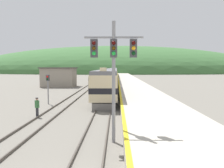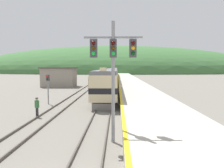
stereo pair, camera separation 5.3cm
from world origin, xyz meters
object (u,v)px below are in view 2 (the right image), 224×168
Objects in this scene: carriage_second at (111,76)px; carriage_third at (113,73)px; track_worker at (37,106)px; carriage_fourth at (114,72)px; express_train_lead_car at (107,83)px; signal_post_siding at (48,83)px; signal_mast_main at (113,61)px.

carriage_second is 1.00× the size of carriage_third.
carriage_second is 12.66× the size of track_worker.
carriage_fourth is (0.00, 22.44, 0.00)m from carriage_third.
express_train_lead_car is at bearing -90.00° from carriage_third.
signal_mast_main is at bearing -58.45° from signal_post_siding.
signal_post_siding is (-7.83, 12.75, -2.18)m from signal_mast_main.
carriage_third is at bearing 84.30° from track_worker.
carriage_second is 1.00× the size of carriage_fourth.
carriage_second is at bearing 76.10° from signal_post_siding.
carriage_second and carriage_fourth have the same top height.
signal_post_siding is at bearing -95.31° from carriage_fourth.
signal_mast_main is (1.16, -18.16, 2.55)m from express_train_lead_car.
carriage_third reaches higher than signal_post_siding.
signal_mast_main is at bearing -86.35° from express_train_lead_car.
signal_post_siding is (-6.67, -26.95, 0.38)m from carriage_second.
signal_mast_main is at bearing -89.22° from carriage_fourth.
express_train_lead_car is 8.60m from signal_post_siding.
express_train_lead_car is 21.54m from carriage_second.
carriage_second is 44.89m from carriage_fourth.
express_train_lead_car reaches higher than signal_post_siding.
carriage_third is 3.12× the size of signal_mast_main.
track_worker is (-6.74, 6.23, -3.73)m from signal_mast_main.
signal_mast_main is 15.12m from signal_post_siding.
signal_mast_main is (1.16, -62.15, 2.56)m from carriage_third.
track_worker is at bearing -80.49° from signal_post_siding.
signal_mast_main is at bearing -88.93° from carriage_third.
track_worker is at bearing -95.70° from carriage_third.
carriage_third is 6.16× the size of signal_post_siding.
carriage_third is 49.85m from signal_post_siding.
signal_mast_main reaches higher than carriage_third.
carriage_second and carriage_third have the same top height.
track_worker is at bearing -115.05° from express_train_lead_car.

